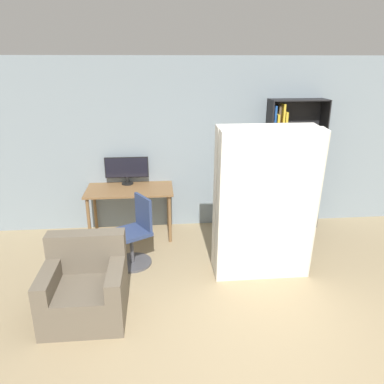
{
  "coord_description": "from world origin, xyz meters",
  "views": [
    {
      "loc": [
        -0.75,
        -2.8,
        2.63
      ],
      "look_at": [
        -0.33,
        1.66,
        1.05
      ],
      "focal_mm": 35.0,
      "sensor_mm": 36.0,
      "label": 1
    }
  ],
  "objects": [
    {
      "name": "office_chair",
      "position": [
        -1.09,
        1.79,
        0.38
      ],
      "size": [
        0.6,
        0.6,
        0.94
      ],
      "color": "#4C4C51",
      "rests_on": "ground"
    },
    {
      "name": "monitor",
      "position": [
        -1.24,
        2.9,
        1.03
      ],
      "size": [
        0.68,
        0.18,
        0.44
      ],
      "color": "black",
      "rests_on": "desk"
    },
    {
      "name": "armchair",
      "position": [
        -1.57,
        0.75,
        0.32
      ],
      "size": [
        0.85,
        0.8,
        0.85
      ],
      "color": "#665B4C",
      "rests_on": "ground"
    },
    {
      "name": "desk",
      "position": [
        -1.2,
        2.66,
        0.68
      ],
      "size": [
        1.31,
        0.7,
        0.78
      ],
      "color": "brown",
      "rests_on": "ground"
    },
    {
      "name": "mattress_near",
      "position": [
        0.54,
        1.25,
        0.96
      ],
      "size": [
        1.2,
        0.35,
        1.92
      ],
      "color": "silver",
      "rests_on": "ground"
    },
    {
      "name": "bookshelf",
      "position": [
        1.3,
        2.88,
        1.01
      ],
      "size": [
        0.89,
        0.34,
        2.07
      ],
      "color": "black",
      "rests_on": "ground"
    },
    {
      "name": "wall_back",
      "position": [
        0.0,
        3.04,
        1.35
      ],
      "size": [
        8.0,
        0.06,
        2.7
      ],
      "color": "gray",
      "rests_on": "ground"
    },
    {
      "name": "mattress_far",
      "position": [
        0.54,
        1.51,
        0.96
      ],
      "size": [
        1.2,
        0.33,
        1.92
      ],
      "color": "silver",
      "rests_on": "ground"
    },
    {
      "name": "ground_plane",
      "position": [
        0.0,
        0.0,
        0.0
      ],
      "size": [
        16.0,
        16.0,
        0.0
      ],
      "primitive_type": "plane",
      "color": "#9E8966"
    }
  ]
}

